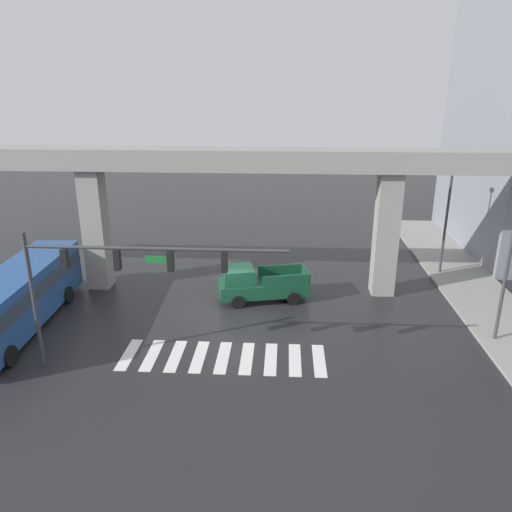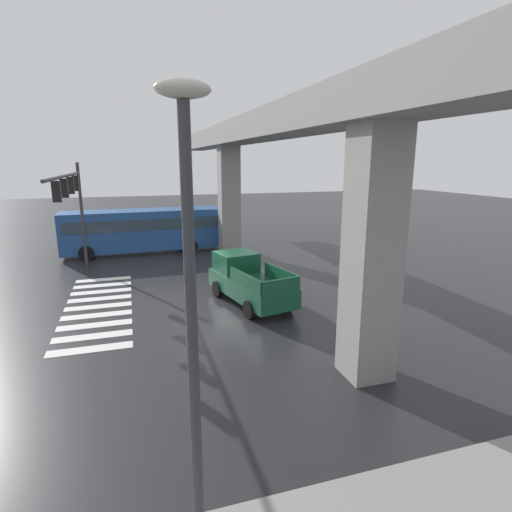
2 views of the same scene
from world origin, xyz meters
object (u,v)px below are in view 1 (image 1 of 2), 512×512
at_px(city_bus, 18,296).
at_px(street_lamp_near_corner, 510,253).
at_px(pickup_truck, 258,284).
at_px(street_lamp_mid_block, 448,207).
at_px(traffic_signal_mast, 115,269).

bearing_deg(city_bus, street_lamp_near_corner, -0.27).
bearing_deg(pickup_truck, street_lamp_mid_block, 22.90).
bearing_deg(street_lamp_mid_block, street_lamp_near_corner, -90.00).
bearing_deg(street_lamp_mid_block, pickup_truck, -157.10).
height_order(pickup_truck, street_lamp_mid_block, street_lamp_mid_block).
xyz_separation_m(street_lamp_near_corner, street_lamp_mid_block, (0.00, 9.15, 0.00)).
height_order(city_bus, traffic_signal_mast, traffic_signal_mast).
bearing_deg(traffic_signal_mast, pickup_truck, 54.25).
bearing_deg(traffic_signal_mast, street_lamp_near_corner, 11.33).
height_order(city_bus, street_lamp_near_corner, street_lamp_near_corner).
relative_size(city_bus, traffic_signal_mast, 1.00).
relative_size(traffic_signal_mast, street_lamp_near_corner, 1.50).
xyz_separation_m(pickup_truck, city_bus, (-12.02, -4.05, 0.73)).
bearing_deg(street_lamp_near_corner, pickup_truck, 160.55).
distance_m(traffic_signal_mast, street_lamp_near_corner, 17.63).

